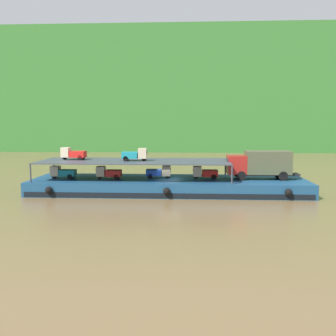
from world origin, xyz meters
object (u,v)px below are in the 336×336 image
Objects in this scene: cargo_barge at (169,185)px; mini_truck_upper_stern at (73,154)px; mini_truck_lower_stern at (63,172)px; mini_truck_upper_mid at (135,155)px; mini_truck_lower_mid at (159,172)px; mini_truck_lower_fore at (205,173)px; covered_lorry at (260,164)px; mini_truck_lower_aft at (109,173)px.

mini_truck_upper_stern reaches higher than cargo_barge.
mini_truck_lower_stern is 8.33m from mini_truck_upper_mid.
mini_truck_lower_mid is at bearing 15.07° from mini_truck_upper_mid.
cargo_barge is at bearing 3.40° from mini_truck_upper_mid.
mini_truck_lower_stern is 1.00× the size of mini_truck_lower_fore.
covered_lorry is 2.87× the size of mini_truck_lower_mid.
mini_truck_upper_stern is at bearing 178.84° from covered_lorry.
mini_truck_upper_mid is (7.20, -0.95, 0.00)m from mini_truck_upper_stern.
covered_lorry is 13.78m from mini_truck_upper_mid.
mini_truck_lower_mid is at bearing 177.45° from mini_truck_lower_fore.
covered_lorry is 11.21m from mini_truck_lower_mid.
mini_truck_lower_fore reaches higher than cargo_barge.
mini_truck_lower_fore is 15.01m from mini_truck_upper_stern.
cargo_barge is 1.89m from mini_truck_lower_mid.
mini_truck_lower_stern is 0.99× the size of mini_truck_upper_stern.
cargo_barge is 10.78× the size of mini_truck_upper_stern.
mini_truck_lower_stern is 5.13m from mini_truck_lower_aft.
mini_truck_upper_mid reaches higher than mini_truck_lower_mid.
mini_truck_upper_mid reaches higher than cargo_barge.
mini_truck_upper_stern is at bearing 176.18° from cargo_barge.
mini_truck_lower_aft and mini_truck_lower_fore have the same top height.
mini_truck_lower_aft is at bearing 0.49° from mini_truck_lower_stern.
covered_lorry is 2.84× the size of mini_truck_upper_stern.
mini_truck_upper_stern is (-14.87, 0.48, 2.00)m from mini_truck_lower_fore.
mini_truck_lower_aft is 3.57m from mini_truck_upper_mid.
mini_truck_lower_mid is 5.11m from mini_truck_lower_fore.
covered_lorry is at bearing -1.16° from mini_truck_upper_stern.
cargo_barge is 5.05m from mini_truck_upper_mid.
mini_truck_lower_aft is at bearing -177.13° from mini_truck_lower_fore.
cargo_barge is at bearing -22.93° from mini_truck_lower_mid.
mini_truck_upper_mid is (8.09, 0.11, 2.00)m from mini_truck_lower_stern.
mini_truck_lower_stern is at bearing -179.22° from mini_truck_upper_mid.
mini_truck_upper_stern and mini_truck_upper_mid have the same top height.
mini_truck_upper_stern is (-4.24, 1.01, 2.00)m from mini_truck_lower_aft.
mini_truck_upper_mid is (2.96, 0.07, 2.00)m from mini_truck_lower_aft.
mini_truck_lower_fore is at bearing -1.85° from mini_truck_upper_stern.
mini_truck_lower_mid is 9.98m from mini_truck_upper_stern.
mini_truck_lower_aft is 1.00× the size of mini_truck_upper_mid.
cargo_barge is at bearing 1.60° from mini_truck_lower_stern.
cargo_barge is 11.45m from mini_truck_upper_stern.
mini_truck_upper_stern is (0.89, 1.06, 2.00)m from mini_truck_lower_stern.
mini_truck_upper_stern reaches higher than mini_truck_lower_aft.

